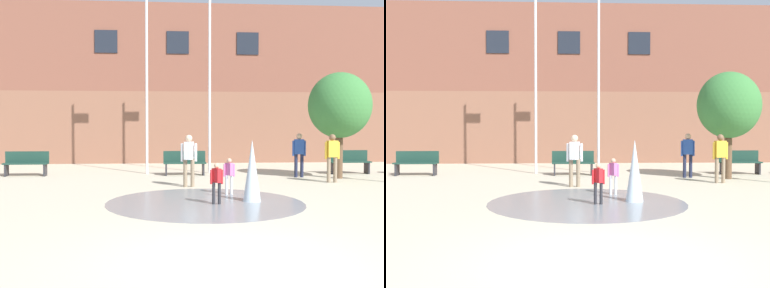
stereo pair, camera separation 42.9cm
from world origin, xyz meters
TOP-DOWN VIEW (x-y plane):
  - ground_plane at (0.00, 0.00)m, footprint 100.00×100.00m
  - library_building at (0.00, 19.31)m, footprint 36.00×6.05m
  - splash_fountain at (0.82, 4.81)m, footprint 4.80×4.80m
  - park_bench_under_left_flagpole at (-5.90, 11.07)m, footprint 1.60×0.44m
  - park_bench_center at (-0.01, 10.87)m, footprint 1.60×0.44m
  - park_bench_near_trashcan at (6.42, 10.89)m, footprint 1.60×0.44m
  - teen_by_trashcan at (4.07, 9.82)m, footprint 0.50×0.27m
  - adult_watching at (4.68, 8.26)m, footprint 0.50×0.24m
  - child_running at (0.89, 6.01)m, footprint 0.31×0.24m
  - child_in_fountain at (0.34, 4.49)m, footprint 0.31×0.24m
  - adult_in_red at (-0.09, 7.57)m, footprint 0.50×0.39m
  - flagpole_left at (-1.41, 11.53)m, footprint 0.80×0.10m
  - flagpole_right at (1.05, 11.53)m, footprint 0.80×0.10m
  - street_tree_near_building at (5.39, 9.40)m, footprint 2.18×2.18m

SIDE VIEW (x-z plane):
  - ground_plane at x=0.00m, z-range 0.00..0.00m
  - splash_fountain at x=0.82m, z-range -0.29..1.23m
  - park_bench_under_left_flagpole at x=-5.90m, z-range 0.02..0.93m
  - park_bench_center at x=-0.01m, z-range 0.02..0.93m
  - park_bench_near_trashcan at x=6.42m, z-range 0.02..0.93m
  - child_running at x=0.89m, z-range 0.09..1.07m
  - child_in_fountain at x=0.34m, z-range 0.09..1.07m
  - teen_by_trashcan at x=4.07m, z-range 0.14..1.73m
  - adult_watching at x=4.68m, z-range 0.14..1.73m
  - adult_in_red at x=-0.09m, z-range 0.14..1.73m
  - street_tree_near_building at x=5.39m, z-range 0.70..4.45m
  - library_building at x=0.00m, z-range 0.00..7.95m
  - flagpole_left at x=-1.41m, z-range 0.25..8.51m
  - flagpole_right at x=1.05m, z-range 0.25..8.60m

